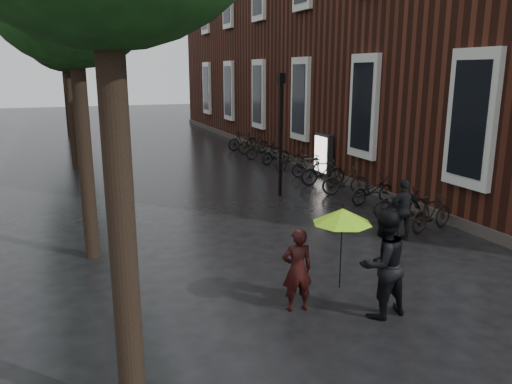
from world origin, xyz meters
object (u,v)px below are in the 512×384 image
parked_bicycles (305,165)px  person_burgundy (297,270)px  person_black (383,264)px  ad_lightbox (323,155)px  pedestrian_walking (404,210)px  lamp_post (281,123)px

parked_bicycles → person_burgundy: bearing=-117.5°
person_black → parked_bicycles: 11.97m
ad_lightbox → parked_bicycles: bearing=160.2°
pedestrian_walking → person_burgundy: bearing=36.2°
parked_bicycles → lamp_post: 3.96m
person_black → pedestrian_walking: 4.30m
person_black → pedestrian_walking: person_black is taller
person_burgundy → lamp_post: 8.74m
pedestrian_walking → lamp_post: (-0.97, 5.49, 1.73)m
ad_lightbox → person_black: bearing=-113.2°
person_burgundy → pedestrian_walking: size_ratio=0.97×
ad_lightbox → person_burgundy: bearing=-120.3°
parked_bicycles → lamp_post: size_ratio=3.80×
person_burgundy → lamp_post: (3.22, 7.94, 1.75)m
ad_lightbox → pedestrian_walking: bearing=-103.4°
person_burgundy → person_black: 1.49m
pedestrian_walking → ad_lightbox: (1.96, 7.77, 0.08)m
parked_bicycles → ad_lightbox: 0.84m
pedestrian_walking → ad_lightbox: ad_lightbox is taller
person_black → pedestrian_walking: (2.90, 3.18, -0.17)m
person_black → parked_bicycles: size_ratio=0.12×
person_black → parked_bicycles: bearing=-117.8°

